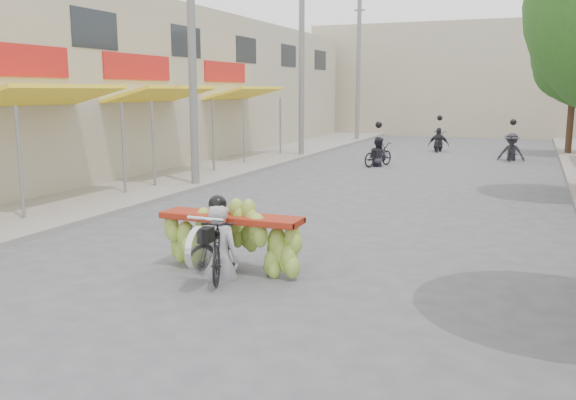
# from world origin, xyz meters

# --- Properties ---
(sidewalk_left) EXTENTS (4.00, 60.00, 0.12)m
(sidewalk_left) POSITION_xyz_m (-7.00, 15.00, 0.06)
(sidewalk_left) COLOR gray
(sidewalk_left) RESTS_ON ground
(shophouse_row_left) EXTENTS (9.77, 40.00, 6.00)m
(shophouse_row_left) POSITION_xyz_m (-11.98, 13.98, 3.00)
(shophouse_row_left) COLOR #B4AA8E
(shophouse_row_left) RESTS_ON ground
(far_building) EXTENTS (20.00, 6.00, 7.00)m
(far_building) POSITION_xyz_m (0.00, 38.00, 3.50)
(far_building) COLOR #B4AA8E
(far_building) RESTS_ON ground
(utility_pole_mid) EXTENTS (0.60, 0.24, 8.00)m
(utility_pole_mid) POSITION_xyz_m (-5.40, 12.00, 4.03)
(utility_pole_mid) COLOR slate
(utility_pole_mid) RESTS_ON ground
(utility_pole_far) EXTENTS (0.60, 0.24, 8.00)m
(utility_pole_far) POSITION_xyz_m (-5.40, 21.00, 4.03)
(utility_pole_far) COLOR slate
(utility_pole_far) RESTS_ON ground
(utility_pole_back) EXTENTS (0.60, 0.24, 8.00)m
(utility_pole_back) POSITION_xyz_m (-5.40, 30.00, 4.03)
(utility_pole_back) COLOR slate
(utility_pole_back) RESTS_ON ground
(street_tree_far) EXTENTS (3.40, 3.40, 5.25)m
(street_tree_far) POSITION_xyz_m (5.40, 26.00, 3.78)
(street_tree_far) COLOR #3A2719
(street_tree_far) RESTS_ON ground
(banana_motorbike) EXTENTS (2.33, 1.86, 2.22)m
(banana_motorbike) POSITION_xyz_m (-0.45, 4.47, 0.73)
(banana_motorbike) COLOR black
(banana_motorbike) RESTS_ON ground
(bg_motorbike_a) EXTENTS (1.13, 1.69, 1.95)m
(bg_motorbike_a) POSITION_xyz_m (-1.53, 19.02, 0.75)
(bg_motorbike_a) COLOR black
(bg_motorbike_a) RESTS_ON ground
(bg_motorbike_b) EXTENTS (1.09, 1.92, 1.95)m
(bg_motorbike_b) POSITION_xyz_m (3.13, 22.93, 0.82)
(bg_motorbike_b) COLOR black
(bg_motorbike_b) RESTS_ON ground
(bg_motorbike_c) EXTENTS (0.99, 1.66, 1.95)m
(bg_motorbike_c) POSITION_xyz_m (-0.21, 25.68, 0.79)
(bg_motorbike_c) COLOR black
(bg_motorbike_c) RESTS_ON ground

